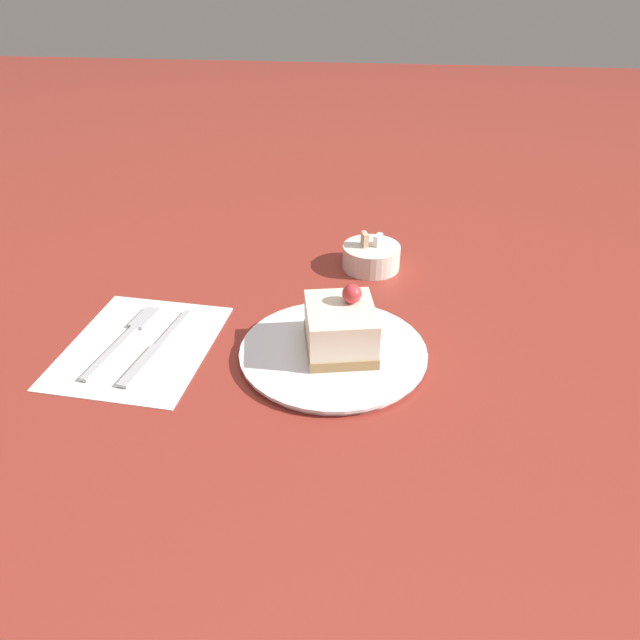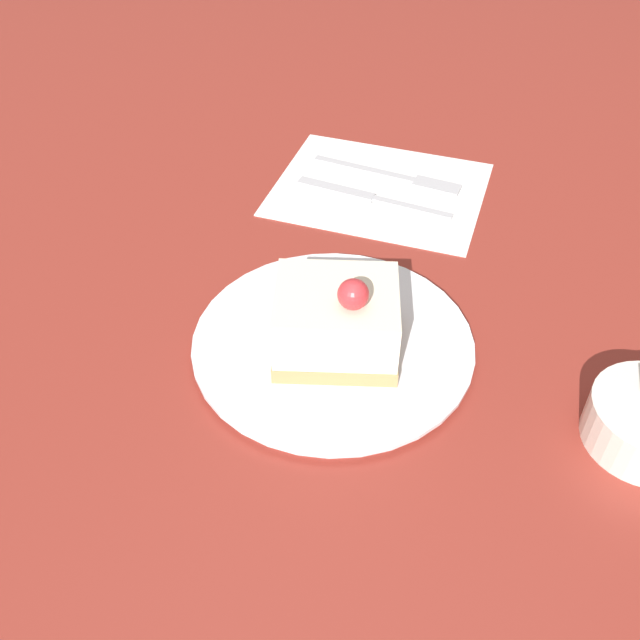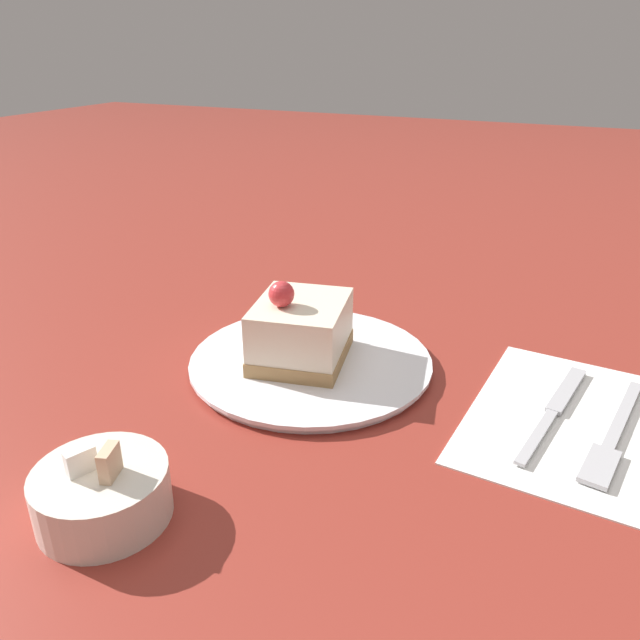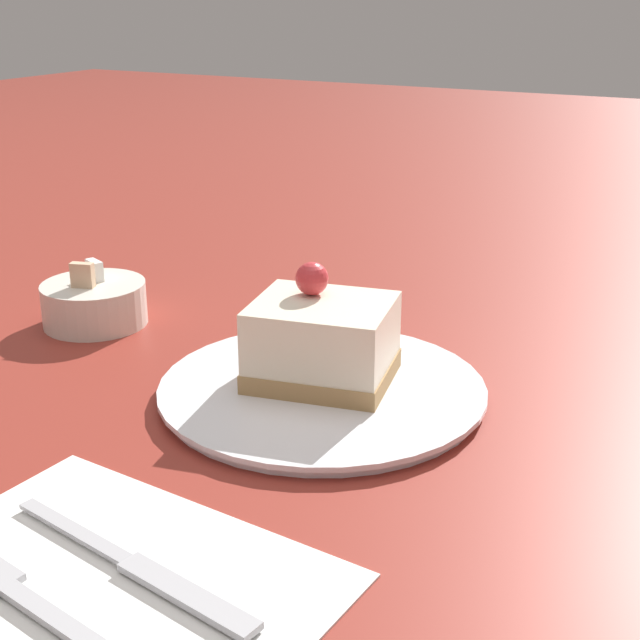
# 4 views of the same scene
# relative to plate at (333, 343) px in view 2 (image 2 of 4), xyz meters

# --- Properties ---
(ground_plane) EXTENTS (4.00, 4.00, 0.00)m
(ground_plane) POSITION_rel_plate_xyz_m (0.01, -0.02, -0.01)
(ground_plane) COLOR maroon
(plate) EXTENTS (0.24, 0.24, 0.01)m
(plate) POSITION_rel_plate_xyz_m (0.00, 0.00, 0.00)
(plate) COLOR white
(plate) RESTS_ON ground_plane
(cake_slice) EXTENTS (0.10, 0.12, 0.09)m
(cake_slice) POSITION_rel_plate_xyz_m (0.01, 0.00, 0.04)
(cake_slice) COLOR #AD8451
(cake_slice) RESTS_ON plate
(napkin) EXTENTS (0.20, 0.24, 0.00)m
(napkin) POSITION_rel_plate_xyz_m (-0.26, -0.00, -0.00)
(napkin) COLOR white
(napkin) RESTS_ON ground_plane
(fork) EXTENTS (0.05, 0.17, 0.00)m
(fork) POSITION_rel_plate_xyz_m (-0.28, 0.01, -0.00)
(fork) COLOR #B2B2B7
(fork) RESTS_ON napkin
(knife) EXTENTS (0.04, 0.18, 0.00)m
(knife) POSITION_rel_plate_xyz_m (-0.23, -0.02, -0.00)
(knife) COLOR #B2B2B7
(knife) RESTS_ON napkin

